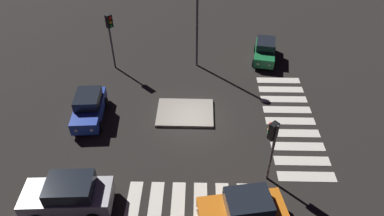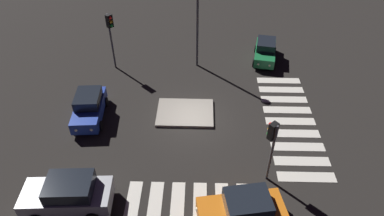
{
  "view_description": "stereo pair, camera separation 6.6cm",
  "coord_description": "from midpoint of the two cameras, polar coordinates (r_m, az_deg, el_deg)",
  "views": [
    {
      "loc": [
        0.36,
        -16.99,
        15.09
      ],
      "look_at": [
        0.0,
        0.0,
        1.0
      ],
      "focal_mm": 32.41,
      "sensor_mm": 36.0,
      "label": 1
    },
    {
      "loc": [
        0.43,
        -16.99,
        15.09
      ],
      "look_at": [
        0.0,
        0.0,
        1.0
      ],
      "focal_mm": 32.41,
      "sensor_mm": 36.0,
      "label": 2
    }
  ],
  "objects": [
    {
      "name": "traffic_light_west",
      "position": [
        26.63,
        -13.41,
        12.57
      ],
      "size": [
        0.54,
        0.54,
        4.51
      ],
      "rotation": [
        0.0,
        0.0,
        -0.78
      ],
      "color": "#47474C",
      "rests_on": "ground"
    },
    {
      "name": "crosswalk_near",
      "position": [
        18.23,
        -0.58,
        -16.14
      ],
      "size": [
        6.45,
        3.2,
        0.02
      ],
      "color": "silver",
      "rests_on": "ground"
    },
    {
      "name": "traffic_island",
      "position": [
        23.13,
        -1.22,
        -0.78
      ],
      "size": [
        3.76,
        2.83,
        0.18
      ],
      "color": "gray",
      "rests_on": "ground"
    },
    {
      "name": "car_silver",
      "position": [
        18.57,
        -19.77,
        -13.33
      ],
      "size": [
        4.48,
        2.25,
        1.91
      ],
      "rotation": [
        0.0,
        0.0,
        3.19
      ],
      "color": "#9EA0A5",
      "rests_on": "ground"
    },
    {
      "name": "ground_plane",
      "position": [
        22.73,
        -0.08,
        -1.94
      ],
      "size": [
        80.0,
        80.0,
        0.0
      ],
      "primitive_type": "plane",
      "color": "black"
    },
    {
      "name": "street_lamp",
      "position": [
        25.69,
        0.79,
        16.44
      ],
      "size": [
        0.56,
        0.56,
        7.22
      ],
      "color": "#47474C",
      "rests_on": "ground"
    },
    {
      "name": "car_green",
      "position": [
        28.97,
        11.84,
        9.21
      ],
      "size": [
        2.25,
        3.89,
        1.62
      ],
      "rotation": [
        0.0,
        0.0,
        -1.75
      ],
      "color": "#196B38",
      "rests_on": "ground"
    },
    {
      "name": "car_orange",
      "position": [
        17.27,
        8.3,
        -16.31
      ],
      "size": [
        4.35,
        2.46,
        1.81
      ],
      "rotation": [
        0.0,
        0.0,
        3.3
      ],
      "color": "orange",
      "rests_on": "ground"
    },
    {
      "name": "car_blue",
      "position": [
        23.37,
        -16.68,
        0.13
      ],
      "size": [
        2.09,
        4.06,
        1.72
      ],
      "rotation": [
        0.0,
        0.0,
        -1.5
      ],
      "color": "#1E389E",
      "rests_on": "ground"
    },
    {
      "name": "crosswalk_side",
      "position": [
        23.51,
        15.78,
        -2.07
      ],
      "size": [
        3.2,
        9.9,
        0.02
      ],
      "color": "silver",
      "rests_on": "ground"
    },
    {
      "name": "traffic_light_east",
      "position": [
        17.71,
        12.98,
        -4.84
      ],
      "size": [
        0.54,
        0.53,
        3.91
      ],
      "rotation": [
        0.0,
        0.0,
        2.3
      ],
      "color": "#47474C",
      "rests_on": "ground"
    }
  ]
}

